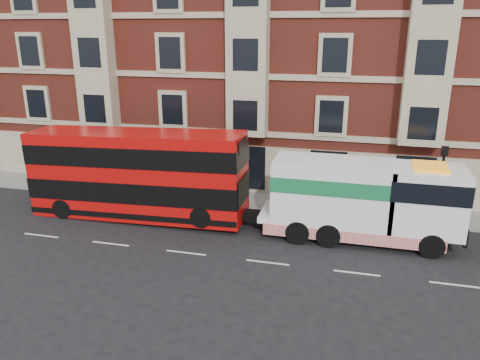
# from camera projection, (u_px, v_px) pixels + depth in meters

# --- Properties ---
(ground) EXTENTS (120.00, 120.00, 0.00)m
(ground) POSITION_uv_depth(u_px,v_px,m) (186.00, 253.00, 22.45)
(ground) COLOR black
(ground) RESTS_ON ground
(sidewalk) EXTENTS (90.00, 3.00, 0.15)m
(sidewalk) POSITION_uv_depth(u_px,v_px,m) (228.00, 199.00, 29.34)
(sidewalk) COLOR slate
(sidewalk) RESTS_ON ground
(victorian_terrace) EXTENTS (45.00, 12.00, 20.40)m
(victorian_terrace) POSITION_uv_depth(u_px,v_px,m) (262.00, 31.00, 33.02)
(victorian_terrace) COLOR maroon
(victorian_terrace) RESTS_ON ground
(lamp_post_west) EXTENTS (0.35, 0.15, 4.35)m
(lamp_post_west) POSITION_uv_depth(u_px,v_px,m) (128.00, 158.00, 28.72)
(lamp_post_west) COLOR black
(lamp_post_west) RESTS_ON sidewalk
(lamp_post_east) EXTENTS (0.35, 0.15, 4.35)m
(lamp_post_east) POSITION_uv_depth(u_px,v_px,m) (441.00, 180.00, 24.54)
(lamp_post_east) COLOR black
(lamp_post_east) RESTS_ON sidewalk
(double_decker_bus) EXTENTS (12.18, 2.80, 4.93)m
(double_decker_bus) POSITION_uv_depth(u_px,v_px,m) (137.00, 173.00, 25.92)
(double_decker_bus) COLOR red
(double_decker_bus) RESTS_ON ground
(tow_truck) EXTENTS (9.75, 2.88, 4.06)m
(tow_truck) POSITION_uv_depth(u_px,v_px,m) (360.00, 199.00, 23.26)
(tow_truck) COLOR white
(tow_truck) RESTS_ON ground
(pedestrian) EXTENTS (0.74, 0.57, 1.81)m
(pedestrian) POSITION_uv_depth(u_px,v_px,m) (111.00, 175.00, 30.80)
(pedestrian) COLOR #1C2739
(pedestrian) RESTS_ON sidewalk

